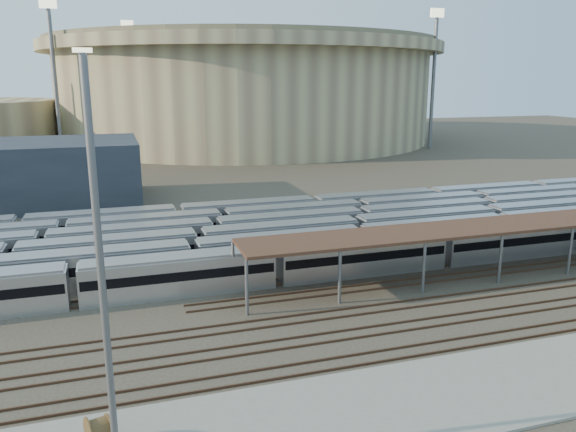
# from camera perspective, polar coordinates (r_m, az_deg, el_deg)

# --- Properties ---
(ground) EXTENTS (420.00, 420.00, 0.00)m
(ground) POSITION_cam_1_polar(r_m,az_deg,el_deg) (50.44, 5.19, -9.42)
(ground) COLOR #383026
(ground) RESTS_ON ground
(apron) EXTENTS (50.00, 9.00, 0.20)m
(apron) POSITION_cam_1_polar(r_m,az_deg,el_deg) (36.46, 7.12, -19.13)
(apron) COLOR gray
(apron) RESTS_ON ground
(subway_trains) EXTENTS (128.30, 23.90, 3.60)m
(subway_trains) POSITION_cam_1_polar(r_m,az_deg,el_deg) (66.73, 0.32, -1.86)
(subway_trains) COLOR silver
(subway_trains) RESTS_ON ground
(inspection_shed) EXTENTS (60.30, 6.00, 5.30)m
(inspection_shed) POSITION_cam_1_polar(r_m,az_deg,el_deg) (63.35, 22.52, -0.82)
(inspection_shed) COLOR slate
(inspection_shed) RESTS_ON ground
(empty_tracks) EXTENTS (170.00, 9.62, 0.18)m
(empty_tracks) POSITION_cam_1_polar(r_m,az_deg,el_deg) (46.25, 7.62, -11.61)
(empty_tracks) COLOR #4C3323
(empty_tracks) RESTS_ON ground
(stadium) EXTENTS (124.00, 124.00, 32.50)m
(stadium) POSITION_cam_1_polar(r_m,az_deg,el_deg) (187.69, -4.39, 12.79)
(stadium) COLOR tan
(stadium) RESTS_ON ground
(service_building) EXTENTS (42.00, 20.00, 10.00)m
(service_building) POSITION_cam_1_polar(r_m,az_deg,el_deg) (100.15, -27.08, 3.79)
(service_building) COLOR #1E232D
(service_building) RESTS_ON ground
(floodlight_0) EXTENTS (4.00, 1.00, 38.40)m
(floodlight_0) POSITION_cam_1_polar(r_m,az_deg,el_deg) (153.07, -22.63, 13.12)
(floodlight_0) COLOR slate
(floodlight_0) RESTS_ON ground
(floodlight_2) EXTENTS (4.00, 1.00, 38.40)m
(floodlight_2) POSITION_cam_1_polar(r_m,az_deg,el_deg) (167.70, 14.57, 13.70)
(floodlight_2) COLOR slate
(floodlight_2) RESTS_ON ground
(floodlight_3) EXTENTS (4.00, 1.00, 38.40)m
(floodlight_3) POSITION_cam_1_polar(r_m,az_deg,el_deg) (202.78, -15.72, 13.58)
(floodlight_3) COLOR slate
(floodlight_3) RESTS_ON ground
(yard_light_pole) EXTENTS (0.81, 0.36, 20.93)m
(yard_light_pole) POSITION_cam_1_polar(r_m,az_deg,el_deg) (27.85, -18.41, -6.04)
(yard_light_pole) COLOR slate
(yard_light_pole) RESTS_ON apron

